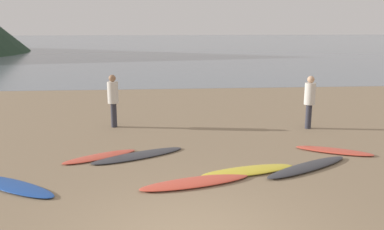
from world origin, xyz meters
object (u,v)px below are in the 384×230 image
(surfboard_4, at_px, (248,171))
(person_0, at_px, (113,97))
(surfboard_0, at_px, (14,186))
(surfboard_1, at_px, (100,157))
(surfboard_3, at_px, (196,182))
(person_1, at_px, (310,98))
(surfboard_5, at_px, (308,167))
(surfboard_6, at_px, (334,151))
(surfboard_2, at_px, (138,155))

(surfboard_4, bearing_deg, person_0, 114.52)
(surfboard_0, xyz_separation_m, surfboard_1, (1.58, 1.86, -0.00))
(surfboard_3, xyz_separation_m, person_0, (-2.31, 5.21, 1.01))
(person_0, bearing_deg, person_1, 76.07)
(person_0, distance_m, person_1, 6.56)
(surfboard_4, bearing_deg, surfboard_5, -8.25)
(surfboard_1, relative_size, surfboard_4, 0.85)
(surfboard_6, distance_m, person_1, 2.76)
(surfboard_3, relative_size, person_1, 1.44)
(person_1, bearing_deg, person_0, -56.64)
(surfboard_0, height_order, surfboard_1, surfboard_0)
(surfboard_0, height_order, surfboard_4, surfboard_4)
(surfboard_4, height_order, person_1, person_1)
(surfboard_1, height_order, surfboard_2, surfboard_1)
(surfboard_2, bearing_deg, surfboard_5, -43.51)
(surfboard_3, relative_size, surfboard_5, 0.95)
(surfboard_2, xyz_separation_m, surfboard_3, (1.35, -1.99, 0.02))
(surfboard_3, distance_m, person_1, 6.23)
(surfboard_0, height_order, surfboard_5, surfboard_5)
(surfboard_1, relative_size, surfboard_5, 0.75)
(surfboard_0, relative_size, surfboard_3, 0.94)
(person_0, bearing_deg, surfboard_3, 16.36)
(surfboard_0, height_order, surfboard_6, same)
(surfboard_1, height_order, person_0, person_0)
(surfboard_2, xyz_separation_m, person_0, (-0.96, 3.22, 1.02))
(surfboard_2, height_order, person_0, person_0)
(surfboard_4, distance_m, surfboard_6, 3.01)
(surfboard_1, distance_m, surfboard_3, 3.07)
(surfboard_0, distance_m, surfboard_2, 3.19)
(surfboard_0, xyz_separation_m, surfboard_4, (5.23, 0.47, 0.01))
(surfboard_4, distance_m, person_0, 5.95)
(surfboard_4, bearing_deg, surfboard_2, 138.65)
(person_0, height_order, person_1, person_0)
(surfboard_0, distance_m, person_1, 9.28)
(surfboard_1, relative_size, surfboard_2, 0.78)
(surfboard_5, bearing_deg, surfboard_3, 165.23)
(surfboard_3, distance_m, surfboard_4, 1.43)
(surfboard_3, height_order, surfboard_4, surfboard_3)
(surfboard_2, distance_m, surfboard_4, 3.00)
(surfboard_1, bearing_deg, person_1, -9.07)
(surfboard_1, distance_m, person_1, 7.09)
(surfboard_0, relative_size, surfboard_5, 0.89)
(surfboard_5, height_order, surfboard_6, surfboard_5)
(surfboard_3, xyz_separation_m, surfboard_6, (3.99, 1.93, -0.01))
(surfboard_5, xyz_separation_m, surfboard_6, (1.19, 1.19, -0.01))
(surfboard_5, bearing_deg, person_0, 109.33)
(surfboard_0, relative_size, surfboard_6, 1.17)
(surfboard_6, bearing_deg, surfboard_3, -127.33)
(surfboard_0, xyz_separation_m, surfboard_6, (7.92, 1.81, 0.00))
(surfboard_3, height_order, person_1, person_1)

